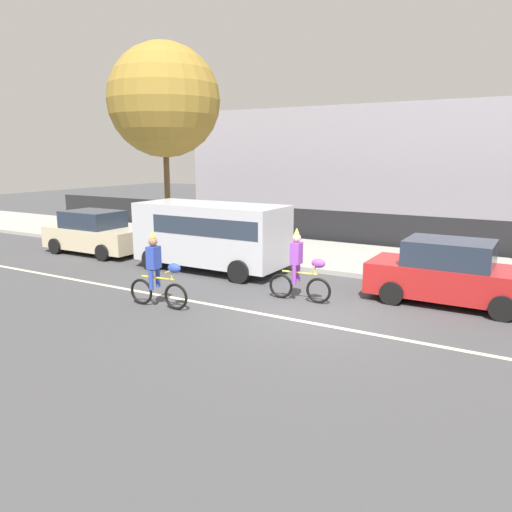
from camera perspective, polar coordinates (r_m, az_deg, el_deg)
ground_plane at (r=12.03m, az=6.18°, el=-6.74°), size 80.00×80.00×0.00m
road_centre_line at (r=11.60m, az=5.16°, el=-7.41°), size 36.00×0.14×0.01m
sidewalk_curb at (r=17.95m, az=14.72°, el=-0.65°), size 60.00×5.00×0.15m
fence_line at (r=20.61m, az=17.01°, el=2.54°), size 40.00×0.08×1.40m
building_backdrop at (r=28.81m, az=21.56°, el=9.47°), size 28.00×8.00×6.17m
parade_cyclist_cobalt at (r=12.59m, az=-11.13°, el=-2.08°), size 1.72×0.50×1.92m
parade_cyclist_purple at (r=12.94m, az=5.08°, el=-1.53°), size 1.72×0.50×1.92m
parked_van_silver at (r=16.30m, az=-4.95°, el=2.78°), size 5.00×2.22×2.18m
parked_car_red at (r=13.62m, az=21.37°, el=-1.90°), size 4.10×1.92×1.64m
parked_car_beige at (r=20.08m, az=-17.93°, el=2.49°), size 4.10×1.92×1.64m
street_tree_near_lamp at (r=21.47m, az=-10.46°, el=17.06°), size 4.55×4.55×8.01m
pedestrian_onlooker at (r=19.85m, az=0.84°, el=3.63°), size 0.32×0.20×1.62m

